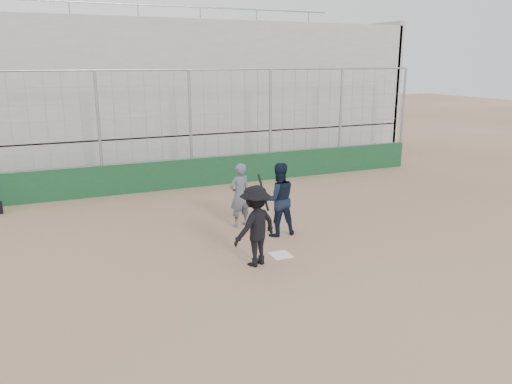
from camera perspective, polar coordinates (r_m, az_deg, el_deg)
name	(u,v)px	position (r m, az deg, el deg)	size (l,w,h in m)	color
ground	(281,255)	(11.41, 2.83, -7.24)	(90.00, 90.00, 0.00)	brown
home_plate	(281,255)	(11.40, 2.83, -7.19)	(0.44, 0.44, 0.02)	white
backstop	(192,160)	(17.45, -7.37, 3.67)	(18.10, 0.25, 4.04)	#12381E
bleachers	(157,94)	(21.97, -11.24, 10.94)	(20.25, 6.70, 6.98)	#949494
batter_at_plate	(255,226)	(10.61, -0.07, -3.88)	(1.30, 1.04, 1.91)	black
catcher_crouched	(279,212)	(12.47, 2.59, -2.26)	(0.91, 0.71, 1.25)	black
umpire	(240,198)	(13.15, -1.87, -0.70)	(0.62, 0.41, 1.54)	#4E5563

